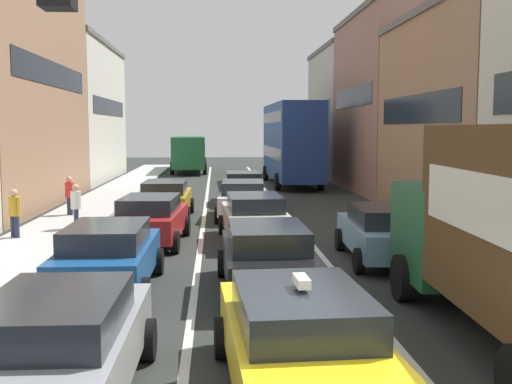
{
  "coord_description": "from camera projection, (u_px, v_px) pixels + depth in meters",
  "views": [
    {
      "loc": [
        -1.22,
        -6.56,
        3.52
      ],
      "look_at": [
        0.0,
        12.0,
        1.6
      ],
      "focal_mm": 43.03,
      "sensor_mm": 36.0,
      "label": 1
    }
  ],
  "objects": [
    {
      "name": "sidewalk_left",
      "position": [
        89.0,
        209.0,
        26.36
      ],
      "size": [
        2.6,
        64.0,
        0.14
      ],
      "primitive_type": "cube",
      "color": "#B4B4B4",
      "rests_on": "ground"
    },
    {
      "name": "lane_stripe_left",
      "position": [
        205.0,
        210.0,
        26.69
      ],
      "size": [
        0.16,
        60.0,
        0.01
      ],
      "primitive_type": "cube",
      "color": "silver",
      "rests_on": "ground"
    },
    {
      "name": "lane_stripe_right",
      "position": [
        283.0,
        209.0,
        26.91
      ],
      "size": [
        0.16,
        60.0,
        0.01
      ],
      "primitive_type": "cube",
      "color": "silver",
      "rests_on": "ground"
    },
    {
      "name": "building_row_right",
      "position": [
        445.0,
        109.0,
        29.7
      ],
      "size": [
        7.2,
        43.9,
        9.91
      ],
      "rotation": [
        0.0,
        0.0,
        -1.57
      ],
      "color": "#B2ADA3",
      "rests_on": "ground"
    },
    {
      "name": "taxi_centre_lane_front",
      "position": [
        299.0,
        339.0,
        7.98
      ],
      "size": [
        2.23,
        4.38,
        1.66
      ],
      "rotation": [
        0.0,
        0.0,
        1.62
      ],
      "color": "yellow",
      "rests_on": "ground"
    },
    {
      "name": "sedan_left_lane_front",
      "position": [
        60.0,
        345.0,
        7.74
      ],
      "size": [
        2.1,
        4.32,
        1.49
      ],
      "rotation": [
        0.0,
        0.0,
        1.56
      ],
      "color": "gray",
      "rests_on": "ground"
    },
    {
      "name": "sedan_centre_lane_second",
      "position": [
        267.0,
        256.0,
        13.15
      ],
      "size": [
        2.11,
        4.32,
        1.49
      ],
      "rotation": [
        0.0,
        0.0,
        1.58
      ],
      "color": "black",
      "rests_on": "ground"
    },
    {
      "name": "wagon_left_lane_second",
      "position": [
        108.0,
        255.0,
        13.25
      ],
      "size": [
        2.09,
        4.32,
        1.49
      ],
      "rotation": [
        0.0,
        0.0,
        1.56
      ],
      "color": "#194C8C",
      "rests_on": "ground"
    },
    {
      "name": "hatchback_centre_lane_third",
      "position": [
        254.0,
        217.0,
        19.1
      ],
      "size": [
        2.22,
        4.38,
        1.49
      ],
      "rotation": [
        0.0,
        0.0,
        1.62
      ],
      "color": "beige",
      "rests_on": "ground"
    },
    {
      "name": "sedan_left_lane_third",
      "position": [
        151.0,
        218.0,
        18.69
      ],
      "size": [
        2.28,
        4.4,
        1.49
      ],
      "rotation": [
        0.0,
        0.0,
        1.51
      ],
      "color": "#A51E1E",
      "rests_on": "ground"
    },
    {
      "name": "coupe_centre_lane_fourth",
      "position": [
        243.0,
        198.0,
        24.12
      ],
      "size": [
        2.28,
        4.41,
        1.49
      ],
      "rotation": [
        0.0,
        0.0,
        1.51
      ],
      "color": "silver",
      "rests_on": "ground"
    },
    {
      "name": "sedan_left_lane_fourth",
      "position": [
        165.0,
        198.0,
        24.13
      ],
      "size": [
        2.12,
        4.33,
        1.49
      ],
      "rotation": [
        0.0,
        0.0,
        1.56
      ],
      "color": "#B29319",
      "rests_on": "ground"
    },
    {
      "name": "sedan_centre_lane_fifth",
      "position": [
        243.0,
        186.0,
        29.13
      ],
      "size": [
        2.07,
        4.31,
        1.49
      ],
      "rotation": [
        0.0,
        0.0,
        1.57
      ],
      "color": "#19592D",
      "rests_on": "ground"
    },
    {
      "name": "sedan_right_lane_behind_truck",
      "position": [
        384.0,
        232.0,
        16.27
      ],
      "size": [
        2.21,
        4.37,
        1.49
      ],
      "rotation": [
        0.0,
        0.0,
        1.53
      ],
      "color": "#759EB7",
      "rests_on": "ground"
    },
    {
      "name": "bus_mid_queue_primary",
      "position": [
        292.0,
        140.0,
        38.14
      ],
      "size": [
        2.94,
        10.54,
        5.06
      ],
      "rotation": [
        0.0,
        0.0,
        1.59
      ],
      "color": "navy",
      "rests_on": "ground"
    },
    {
      "name": "bus_far_queue_secondary",
      "position": [
        189.0,
        150.0,
        50.29
      ],
      "size": [
        2.99,
        10.56,
        2.9
      ],
      "rotation": [
        0.0,
        0.0,
        1.59
      ],
      "color": "#1E6033",
      "rests_on": "ground"
    },
    {
      "name": "pedestrian_near_kerb",
      "position": [
        70.0,
        195.0,
        24.11
      ],
      "size": [
        0.35,
        0.46,
        1.66
      ],
      "rotation": [
        0.0,
        0.0,
        3.76
      ],
      "color": "#262D47",
      "rests_on": "ground"
    },
    {
      "name": "pedestrian_mid_sidewalk",
      "position": [
        76.0,
        205.0,
        20.74
      ],
      "size": [
        0.34,
        0.53,
        1.66
      ],
      "rotation": [
        0.0,
        0.0,
        3.39
      ],
      "color": "#262D47",
      "rests_on": "ground"
    },
    {
      "name": "pedestrian_far_sidewalk",
      "position": [
        14.0,
        212.0,
        19.06
      ],
      "size": [
        0.45,
        0.36,
        1.66
      ],
      "rotation": [
        0.0,
        0.0,
        4.07
      ],
      "color": "#262D47",
      "rests_on": "ground"
    }
  ]
}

